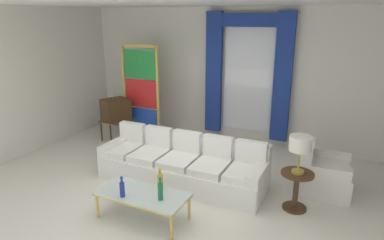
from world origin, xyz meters
name	(u,v)px	position (x,y,z in m)	size (l,w,h in m)	color
ground_plane	(169,197)	(0.00, 0.00, 0.00)	(16.00, 16.00, 0.00)	silver
wall_rear	(234,76)	(0.00, 3.06, 1.50)	(8.00, 0.12, 3.00)	white
wall_left	(28,81)	(-3.66, 0.60, 1.50)	(0.12, 7.00, 3.00)	white
ceiling_slab	(190,1)	(0.00, 0.80, 3.02)	(8.00, 7.60, 0.04)	white
curtained_window	(247,67)	(0.35, 2.89, 1.74)	(2.00, 0.17, 2.70)	white
couch_white_long	(183,164)	(-0.06, 0.63, 0.31)	(2.92, 0.93, 0.86)	white
coffee_table	(142,195)	(-0.04, -0.68, 0.37)	(1.29, 0.60, 0.41)	silver
bottle_blue_decanter	(160,181)	(0.14, -0.48, 0.54)	(0.08, 0.08, 0.33)	gold
bottle_crystal_tall	(122,189)	(-0.23, -0.88, 0.53)	(0.07, 0.07, 0.31)	navy
bottle_amber_squat	(160,191)	(0.29, -0.73, 0.55)	(0.07, 0.07, 0.33)	#196B3D
vintage_tv	(116,111)	(-2.36, 1.76, 0.73)	(0.71, 0.75, 1.35)	#472D19
armchair_white	(321,174)	(2.16, 1.29, 0.29)	(0.86, 0.86, 0.80)	white
stained_glass_divider	(141,95)	(-1.88, 2.10, 1.06)	(0.95, 0.05, 2.20)	gold
peacock_figurine	(147,139)	(-1.48, 1.66, 0.22)	(0.44, 0.60, 0.50)	beige
round_side_table	(296,187)	(1.88, 0.52, 0.36)	(0.48, 0.48, 0.59)	#472D19
table_lamp_brass	(300,145)	(1.88, 0.52, 1.03)	(0.32, 0.32, 0.57)	#B29338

